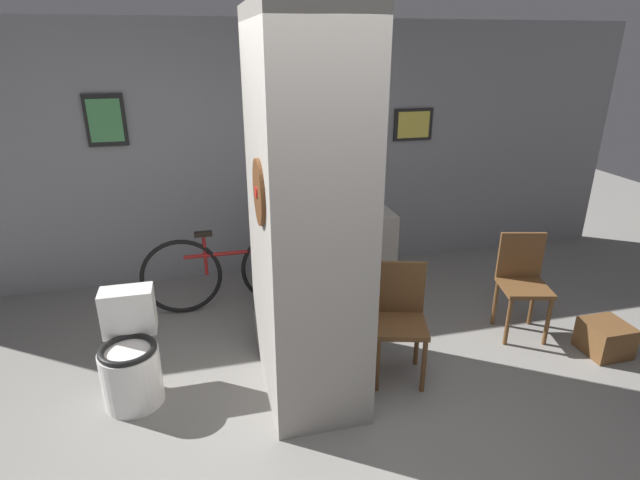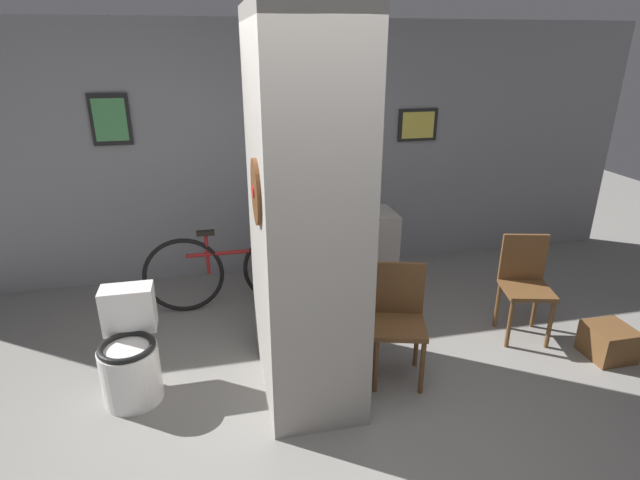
# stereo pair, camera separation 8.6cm
# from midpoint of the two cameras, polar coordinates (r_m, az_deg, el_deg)

# --- Properties ---
(ground_plane) EXTENTS (14.00, 14.00, 0.00)m
(ground_plane) POSITION_cam_midpoint_polar(r_m,az_deg,el_deg) (3.52, 2.27, -20.74)
(ground_plane) COLOR gray
(wall_back) EXTENTS (8.00, 0.09, 2.60)m
(wall_back) POSITION_cam_midpoint_polar(r_m,az_deg,el_deg) (5.29, -5.52, 9.85)
(wall_back) COLOR gray
(wall_back) RESTS_ON ground_plane
(pillar_center) EXTENTS (0.67, 1.20, 2.60)m
(pillar_center) POSITION_cam_midpoint_polar(r_m,az_deg,el_deg) (3.33, -2.44, 2.84)
(pillar_center) COLOR gray
(pillar_center) RESTS_ON ground_plane
(counter_shelf) EXTENTS (1.13, 0.44, 0.90)m
(counter_shelf) POSITION_cam_midpoint_polar(r_m,az_deg,el_deg) (4.77, 1.04, -2.19)
(counter_shelf) COLOR gray
(counter_shelf) RESTS_ON ground_plane
(toilet) EXTENTS (0.40, 0.56, 0.75)m
(toilet) POSITION_cam_midpoint_polar(r_m,az_deg,el_deg) (3.84, -21.43, -12.47)
(toilet) COLOR white
(toilet) RESTS_ON ground_plane
(chair_near_pillar) EXTENTS (0.47, 0.47, 0.88)m
(chair_near_pillar) POSITION_cam_midpoint_polar(r_m,az_deg,el_deg) (3.77, 8.39, -8.52)
(chair_near_pillar) COLOR brown
(chair_near_pillar) RESTS_ON ground_plane
(chair_by_doorway) EXTENTS (0.47, 0.47, 0.88)m
(chair_by_doorway) POSITION_cam_midpoint_polar(r_m,az_deg,el_deg) (4.59, 21.62, -4.21)
(chair_by_doorway) COLOR brown
(chair_by_doorway) RESTS_ON ground_plane
(bicycle) EXTENTS (1.65, 0.42, 0.79)m
(bicycle) POSITION_cam_midpoint_polar(r_m,az_deg,el_deg) (4.77, -10.56, -3.46)
(bicycle) COLOR black
(bicycle) RESTS_ON ground_plane
(bottle_tall) EXTENTS (0.07, 0.07, 0.30)m
(bottle_tall) POSITION_cam_midpoint_polar(r_m,az_deg,el_deg) (4.62, 1.67, 4.41)
(bottle_tall) COLOR olive
(bottle_tall) RESTS_ON counter_shelf
(bottle_short) EXTENTS (0.08, 0.08, 0.22)m
(bottle_short) POSITION_cam_midpoint_polar(r_m,az_deg,el_deg) (4.70, 2.86, 4.32)
(bottle_short) COLOR #267233
(bottle_short) RESTS_ON counter_shelf
(floor_crate) EXTENTS (0.33, 0.33, 0.27)m
(floor_crate) POSITION_cam_midpoint_polar(r_m,az_deg,el_deg) (4.73, 29.34, -9.74)
(floor_crate) COLOR brown
(floor_crate) RESTS_ON ground_plane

